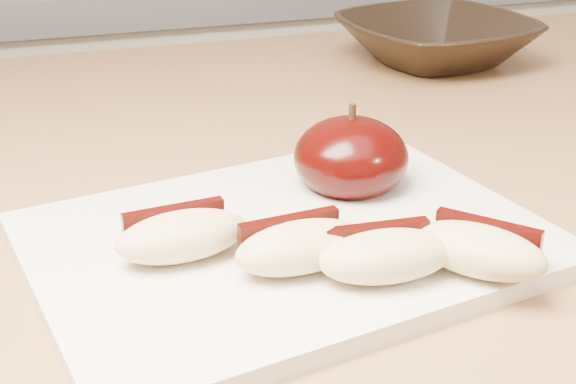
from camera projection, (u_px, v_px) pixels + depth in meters
name	position (u px, v px, depth m)	size (l,w,h in m)	color
back_cabinet	(128.00, 241.00, 1.36)	(2.40, 0.62, 0.94)	silver
cutting_board	(288.00, 242.00, 0.44)	(0.27, 0.20, 0.01)	silver
apple_half	(351.00, 158.00, 0.50)	(0.09, 0.09, 0.06)	black
apple_wedge_a	(181.00, 235.00, 0.41)	(0.07, 0.04, 0.03)	#D2B785
apple_wedge_b	(299.00, 246.00, 0.40)	(0.07, 0.04, 0.03)	#D2B785
apple_wedge_c	(385.00, 255.00, 0.39)	(0.07, 0.04, 0.03)	#D2B785
apple_wedge_d	(479.00, 249.00, 0.40)	(0.07, 0.07, 0.03)	#D2B785
bowl	(436.00, 40.00, 0.79)	(0.18, 0.18, 0.04)	black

